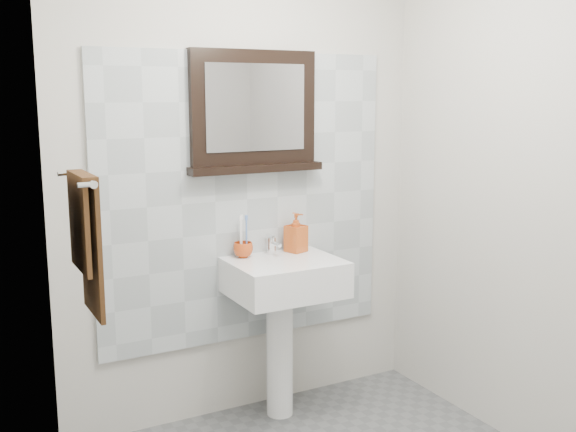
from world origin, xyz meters
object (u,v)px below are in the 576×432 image
object	(u,v)px
pedestal_sink	(284,294)
hand_towel	(86,234)
soap_dispenser	(296,232)
framed_mirror	(254,114)
toothbrush_cup	(243,250)

from	to	relation	value
pedestal_sink	hand_towel	distance (m)	1.22
pedestal_sink	soap_dispenser	xyz separation A→B (m)	(0.14, 0.12, 0.29)
framed_mirror	toothbrush_cup	bearing A→B (deg)	-153.81
toothbrush_cup	framed_mirror	bearing A→B (deg)	26.19
soap_dispenser	hand_towel	world-z (taller)	hand_towel
hand_towel	soap_dispenser	bearing A→B (deg)	22.96
soap_dispenser	framed_mirror	size ratio (longest dim) A/B	0.29
soap_dispenser	hand_towel	bearing A→B (deg)	-175.82
pedestal_sink	framed_mirror	distance (m)	0.93
pedestal_sink	hand_towel	size ratio (longest dim) A/B	1.75
toothbrush_cup	soap_dispenser	size ratio (longest dim) A/B	0.48
toothbrush_cup	hand_towel	xyz separation A→B (m)	(-0.89, -0.52, 0.27)
pedestal_sink	framed_mirror	world-z (taller)	framed_mirror
toothbrush_cup	soap_dispenser	xyz separation A→B (m)	(0.30, -0.02, 0.07)
hand_towel	pedestal_sink	bearing A→B (deg)	19.85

